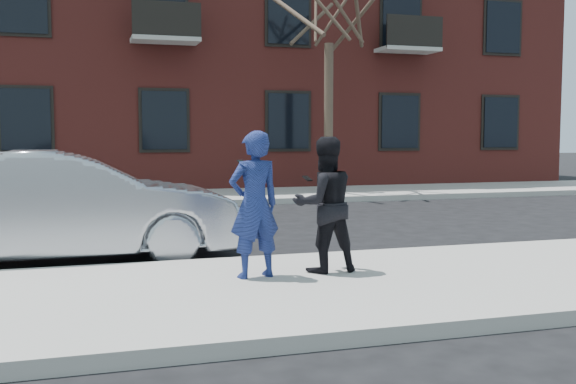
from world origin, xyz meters
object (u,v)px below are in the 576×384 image
object	(u,v)px
street_tree	(329,1)
silver_sedan	(66,208)
man_peacoat	(324,205)
man_hoodie	(254,205)

from	to	relation	value
street_tree	silver_sedan	distance (m)	11.91
silver_sedan	man_peacoat	bearing A→B (deg)	-128.22
street_tree	man_hoodie	distance (m)	12.62
street_tree	man_peacoat	xyz separation A→B (m)	(-4.00, -10.64, -4.58)
man_peacoat	silver_sedan	bearing A→B (deg)	-39.27
street_tree	man_hoodie	xyz separation A→B (m)	(-4.87, -10.72, -4.54)
street_tree	man_peacoat	distance (m)	12.26
silver_sedan	man_peacoat	size ratio (longest dim) A/B	2.95
street_tree	man_hoodie	world-z (taller)	street_tree
street_tree	man_peacoat	bearing A→B (deg)	-110.60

